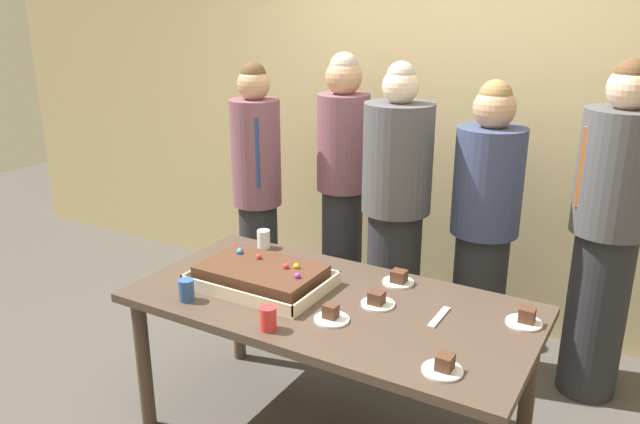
{
  "coord_description": "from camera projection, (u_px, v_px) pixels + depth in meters",
  "views": [
    {
      "loc": [
        1.24,
        -2.22,
        2.0
      ],
      "look_at": [
        -0.14,
        0.15,
        1.09
      ],
      "focal_mm": 35.21,
      "sensor_mm": 36.0,
      "label": 1
    }
  ],
  "objects": [
    {
      "name": "interior_back_panel",
      "position": [
        458.0,
        89.0,
        3.88
      ],
      "size": [
        8.0,
        0.12,
        3.0
      ],
      "primitive_type": "cube",
      "color": "#CCB784",
      "rests_on": "ground_plane"
    },
    {
      "name": "party_table",
      "position": [
        331.0,
        317.0,
        2.84
      ],
      "size": [
        1.81,
        0.9,
        0.74
      ],
      "color": "#47382D",
      "rests_on": "ground_plane"
    },
    {
      "name": "sheet_cake",
      "position": [
        261.0,
        276.0,
        2.94
      ],
      "size": [
        0.62,
        0.42,
        0.12
      ],
      "color": "beige",
      "rests_on": "party_table"
    },
    {
      "name": "plated_slice_near_left",
      "position": [
        377.0,
        301.0,
        2.76
      ],
      "size": [
        0.15,
        0.15,
        0.07
      ],
      "color": "white",
      "rests_on": "party_table"
    },
    {
      "name": "plated_slice_near_right",
      "position": [
        399.0,
        279.0,
        2.97
      ],
      "size": [
        0.15,
        0.15,
        0.07
      ],
      "color": "white",
      "rests_on": "party_table"
    },
    {
      "name": "plated_slice_far_left",
      "position": [
        331.0,
        316.0,
        2.63
      ],
      "size": [
        0.15,
        0.15,
        0.07
      ],
      "color": "white",
      "rests_on": "party_table"
    },
    {
      "name": "plated_slice_far_right",
      "position": [
        525.0,
        319.0,
        2.59
      ],
      "size": [
        0.15,
        0.15,
        0.07
      ],
      "color": "white",
      "rests_on": "party_table"
    },
    {
      "name": "plated_slice_center_front",
      "position": [
        444.0,
        366.0,
        2.26
      ],
      "size": [
        0.15,
        0.15,
        0.07
      ],
      "color": "white",
      "rests_on": "party_table"
    },
    {
      "name": "drink_cup_nearest",
      "position": [
        264.0,
        239.0,
        3.4
      ],
      "size": [
        0.07,
        0.07,
        0.1
      ],
      "primitive_type": "cylinder",
      "color": "white",
      "rests_on": "party_table"
    },
    {
      "name": "drink_cup_middle",
      "position": [
        268.0,
        318.0,
        2.54
      ],
      "size": [
        0.07,
        0.07,
        0.1
      ],
      "primitive_type": "cylinder",
      "color": "red",
      "rests_on": "party_table"
    },
    {
      "name": "drink_cup_far_end",
      "position": [
        186.0,
        290.0,
        2.79
      ],
      "size": [
        0.07,
        0.07,
        0.1
      ],
      "primitive_type": "cylinder",
      "color": "#2D5199",
      "rests_on": "party_table"
    },
    {
      "name": "cake_server_utensil",
      "position": [
        439.0,
        317.0,
        2.65
      ],
      "size": [
        0.03,
        0.2,
        0.01
      ],
      "primitive_type": "cube",
      "color": "silver",
      "rests_on": "party_table"
    },
    {
      "name": "person_serving_front",
      "position": [
        484.0,
        228.0,
        3.39
      ],
      "size": [
        0.36,
        0.36,
        1.64
      ],
      "rotation": [
        0.0,
        0.0,
        -2.21
      ],
      "color": "#28282D",
      "rests_on": "ground_plane"
    },
    {
      "name": "person_green_shirt_behind",
      "position": [
        343.0,
        188.0,
        3.87
      ],
      "size": [
        0.32,
        0.32,
        1.74
      ],
      "rotation": [
        0.0,
        0.0,
        -1.43
      ],
      "color": "#28282D",
      "rests_on": "ground_plane"
    },
    {
      "name": "person_striped_tie_right",
      "position": [
        395.0,
        217.0,
        3.45
      ],
      "size": [
        0.38,
        0.38,
        1.72
      ],
      "rotation": [
        0.0,
        0.0,
        -1.92
      ],
      "color": "#28282D",
      "rests_on": "ground_plane"
    },
    {
      "name": "person_far_right_suit",
      "position": [
        608.0,
        233.0,
        3.14
      ],
      "size": [
        0.38,
        0.38,
        1.76
      ],
      "rotation": [
        0.0,
        0.0,
        -2.47
      ],
      "color": "#28282D",
      "rests_on": "ground_plane"
    },
    {
      "name": "person_left_edge_reaching",
      "position": [
        257.0,
        194.0,
        3.87
      ],
      "size": [
        0.3,
        0.3,
        1.68
      ],
      "rotation": [
        0.0,
        0.0,
        -0.93
      ],
      "color": "#28282D",
      "rests_on": "ground_plane"
    }
  ]
}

